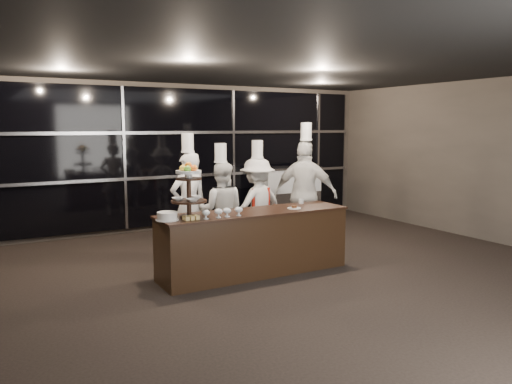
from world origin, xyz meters
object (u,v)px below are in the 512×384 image
display_stand (189,186)px  layer_cake (167,216)px  buffet_counter (254,242)px  display_case (288,192)px  chef_c (257,204)px  chef_a (189,205)px  chef_b (221,209)px  chef_d (305,194)px

display_stand → layer_cake: size_ratio=2.48×
display_stand → layer_cake: display_stand is taller
buffet_counter → layer_cake: 1.42m
layer_cake → display_case: 4.94m
display_stand → chef_c: (1.72, 1.17, -0.53)m
display_stand → layer_cake: (-0.33, -0.05, -0.37)m
buffet_counter → chef_a: 1.38m
chef_a → chef_b: (0.49, -0.17, -0.09)m
buffet_counter → chef_d: 1.85m
chef_d → chef_a: bearing=171.6°
buffet_counter → chef_b: chef_b is taller
display_case → chef_c: (-1.83, -1.82, 0.12)m
buffet_counter → display_stand: 1.33m
buffet_counter → display_case: bearing=49.6°
display_stand → chef_b: bearing=46.9°
chef_b → chef_d: chef_d is taller
display_stand → chef_c: size_ratio=0.39×
display_case → chef_d: 2.34m
buffet_counter → chef_c: size_ratio=1.50×
display_case → chef_a: 3.56m
chef_a → chef_d: size_ratio=0.92×
display_stand → chef_d: chef_d is taller
chef_a → display_stand: bearing=-111.7°
display_case → chef_a: chef_a is taller
layer_cake → chef_d: size_ratio=0.14×
layer_cake → display_stand: bearing=8.7°
buffet_counter → chef_b: 1.09m
display_stand → layer_cake: bearing=-171.3°
display_case → chef_d: size_ratio=0.64×
chef_d → buffet_counter: bearing=-149.5°
layer_cake → chef_c: size_ratio=0.16×
display_stand → chef_d: (2.54, 0.91, -0.38)m
chef_c → chef_b: bearing=-169.8°
display_stand → chef_a: size_ratio=0.37×
display_case → display_stand: bearing=-139.9°
buffet_counter → layer_cake: size_ratio=9.47×
buffet_counter → chef_c: chef_c is taller
layer_cake → chef_b: size_ratio=0.16×
chef_b → chef_c: chef_c is taller
layer_cake → chef_a: (0.81, 1.26, -0.08)m
chef_a → chef_d: 2.08m
chef_b → chef_d: (1.57, -0.13, 0.16)m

